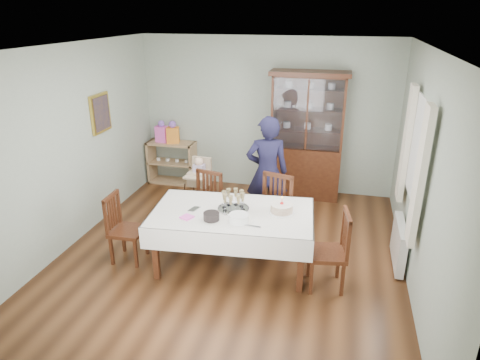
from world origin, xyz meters
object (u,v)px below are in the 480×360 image
(sideboard, at_px, (172,162))
(chair_far_right, at_px, (271,228))
(chair_far_left, at_px, (204,219))
(chair_end_right, at_px, (327,265))
(woman, at_px, (267,173))
(gift_bag_pink, at_px, (162,132))
(dining_table, at_px, (232,238))
(chair_end_left, at_px, (128,241))
(champagne_tray, at_px, (233,204))
(china_cabinet, at_px, (307,134))
(birthday_cake, at_px, (282,208))
(high_chair, at_px, (200,192))
(gift_bag_orange, at_px, (173,133))

(sideboard, xyz_separation_m, chair_far_right, (2.24, -1.96, -0.09))
(chair_far_left, relative_size, chair_end_right, 1.00)
(chair_far_left, xyz_separation_m, woman, (0.80, 0.61, 0.57))
(chair_far_right, bearing_deg, gift_bag_pink, 156.52)
(chair_far_right, bearing_deg, chair_end_right, -26.65)
(dining_table, distance_m, chair_far_left, 0.84)
(woman, bearing_deg, chair_far_right, 91.01)
(chair_end_left, height_order, champagne_tray, champagne_tray)
(china_cabinet, height_order, champagne_tray, china_cabinet)
(woman, distance_m, birthday_cake, 1.16)
(woman, bearing_deg, champagne_tray, 64.47)
(chair_far_right, height_order, high_chair, chair_far_right)
(champagne_tray, xyz_separation_m, birthday_cake, (0.60, 0.05, -0.02))
(chair_far_left, bearing_deg, champagne_tray, -29.74)
(woman, bearing_deg, gift_bag_orange, -47.19)
(chair_end_left, bearing_deg, woman, -50.19)
(chair_end_right, bearing_deg, woman, -154.05)
(birthday_cake, bearing_deg, chair_end_right, -26.32)
(dining_table, bearing_deg, high_chair, 123.59)
(chair_far_right, relative_size, chair_end_right, 1.06)
(china_cabinet, height_order, gift_bag_pink, china_cabinet)
(china_cabinet, xyz_separation_m, high_chair, (-1.55, -1.13, -0.75))
(champagne_tray, xyz_separation_m, gift_bag_orange, (-1.77, 2.41, 0.15))
(sideboard, relative_size, gift_bag_pink, 2.21)
(gift_bag_pink, bearing_deg, high_chair, -45.75)
(sideboard, xyz_separation_m, gift_bag_orange, (0.06, -0.02, 0.58))
(chair_far_right, bearing_deg, champagne_tray, -115.23)
(chair_far_left, relative_size, woman, 0.57)
(high_chair, xyz_separation_m, birthday_cake, (1.49, -1.22, 0.44))
(sideboard, relative_size, birthday_cake, 2.82)
(dining_table, height_order, chair_end_right, chair_end_right)
(high_chair, relative_size, gift_bag_pink, 2.35)
(woman, xyz_separation_m, champagne_tray, (-0.22, -1.14, -0.02))
(chair_far_right, distance_m, chair_end_left, 1.93)
(sideboard, bearing_deg, high_chair, -50.75)
(chair_end_right, height_order, woman, woman)
(chair_far_left, bearing_deg, sideboard, 136.27)
(woman, xyz_separation_m, high_chair, (-1.10, 0.13, -0.48))
(chair_end_right, height_order, champagne_tray, champagne_tray)
(chair_far_left, bearing_deg, birthday_cake, -9.35)
(chair_far_left, distance_m, high_chair, 0.81)
(china_cabinet, distance_m, gift_bag_pink, 2.67)
(sideboard, xyz_separation_m, chair_end_left, (0.46, -2.70, -0.13))
(china_cabinet, xyz_separation_m, birthday_cake, (-0.07, -2.36, -0.30))
(chair_end_left, distance_m, woman, 2.20)
(dining_table, xyz_separation_m, chair_end_right, (1.21, -0.18, -0.10))
(birthday_cake, distance_m, gift_bag_pink, 3.51)
(dining_table, height_order, birthday_cake, birthday_cake)
(woman, bearing_deg, gift_bag_pink, -44.55)
(chair_end_left, distance_m, birthday_cake, 2.07)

